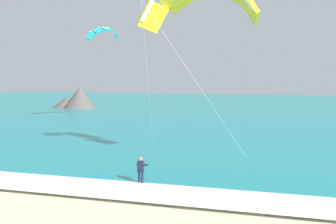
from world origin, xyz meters
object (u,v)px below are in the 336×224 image
(surfboard, at_px, (141,186))
(kite_distant, at_px, (105,33))
(kite_primary, at_px, (200,0))
(kitesurfer, at_px, (141,170))

(surfboard, bearing_deg, kite_distant, 118.63)
(surfboard, distance_m, kite_primary, 12.66)
(kitesurfer, relative_size, kite_distant, 0.37)
(kite_distant, bearing_deg, kite_primary, -51.58)
(surfboard, relative_size, kite_primary, 0.13)
(kite_primary, relative_size, kite_distant, 2.48)
(kite_distant, bearing_deg, kitesurfer, -61.35)
(kitesurfer, bearing_deg, surfboard, -98.31)
(surfboard, distance_m, kite_distant, 32.82)
(surfboard, relative_size, kitesurfer, 0.86)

